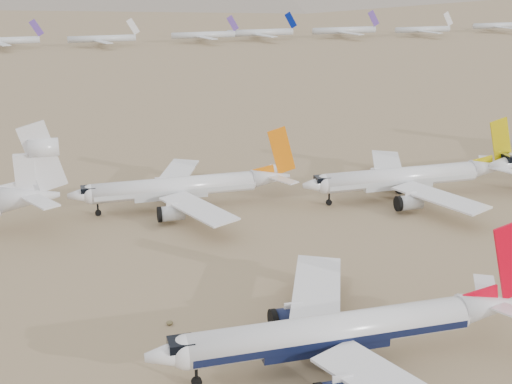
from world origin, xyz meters
TOP-DOWN VIEW (x-y plane):
  - ground at (0.00, 0.00)m, footprint 7000.00×7000.00m
  - main_airliner at (-10.12, -1.29)m, footprint 49.14×47.99m
  - row2_gold_tail at (26.74, 54.31)m, footprint 45.39×44.39m
  - row2_orange_tail at (-20.02, 60.84)m, footprint 43.98×43.02m
  - distant_storage_row at (4.84, 318.63)m, footprint 563.09×57.65m

SIDE VIEW (x-z plane):
  - ground at x=0.00m, z-range 0.00..0.00m
  - distant_storage_row at x=4.84m, z-range -3.03..11.81m
  - row2_orange_tail at x=-20.02m, z-range -3.44..12.24m
  - row2_gold_tail at x=26.74m, z-range -3.56..12.60m
  - main_airliner at x=-10.12m, z-range -3.90..13.44m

